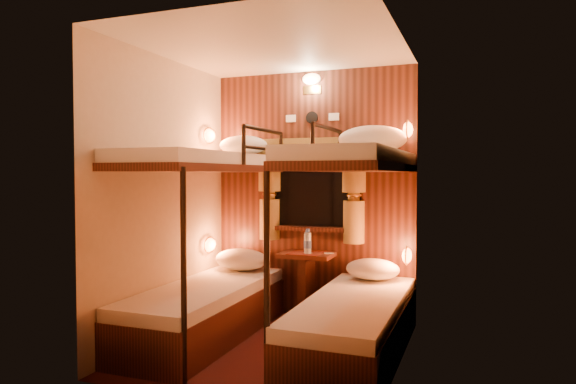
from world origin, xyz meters
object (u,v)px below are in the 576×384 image
at_px(bunk_left, 206,273).
at_px(bunk_right, 354,284).
at_px(table, 306,277).
at_px(bottle_left, 308,243).
at_px(bottle_right, 307,243).

relative_size(bunk_left, bunk_right, 1.00).
bearing_deg(table, bottle_left, -59.97).
distance_m(table, bottle_left, 0.34).
bearing_deg(bottle_left, bottle_right, 114.36).
bearing_deg(bottle_right, bunk_right, -51.02).
height_order(bunk_left, bottle_left, bunk_left).
xyz_separation_m(bunk_right, bottle_left, (-0.62, 0.72, 0.19)).
distance_m(bunk_left, bunk_right, 1.30).
xyz_separation_m(bunk_left, bottle_right, (0.64, 0.81, 0.18)).
distance_m(bunk_left, bottle_left, 1.01).
bearing_deg(bottle_left, bunk_left, -133.22).
bearing_deg(table, bunk_right, -50.33).
bearing_deg(bottle_left, table, 120.03).
relative_size(bunk_right, bottle_right, 8.98).
xyz_separation_m(bunk_left, bottle_left, (0.68, 0.72, 0.19)).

